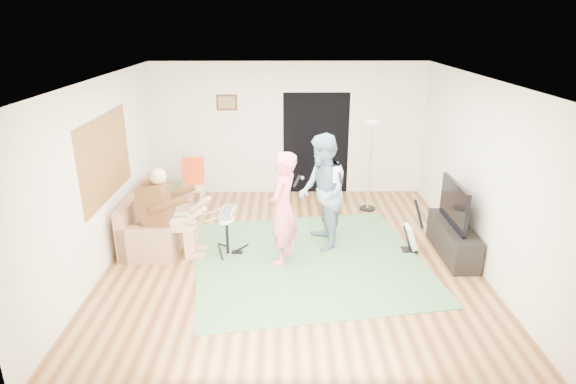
# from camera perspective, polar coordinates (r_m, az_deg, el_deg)

# --- Properties ---
(floor) EXTENTS (6.00, 6.00, 0.00)m
(floor) POSITION_cam_1_polar(r_m,az_deg,el_deg) (7.51, 0.45, -7.71)
(floor) COLOR brown
(floor) RESTS_ON ground
(walls) EXTENTS (5.50, 6.00, 2.70)m
(walls) POSITION_cam_1_polar(r_m,az_deg,el_deg) (6.99, 0.48, 2.15)
(walls) COLOR silver
(walls) RESTS_ON floor
(ceiling) EXTENTS (6.00, 6.00, 0.00)m
(ceiling) POSITION_cam_1_polar(r_m,az_deg,el_deg) (6.70, 0.51, 13.21)
(ceiling) COLOR white
(ceiling) RESTS_ON walls
(window_blinds) EXTENTS (0.00, 2.05, 2.05)m
(window_blinds) POSITION_cam_1_polar(r_m,az_deg,el_deg) (7.59, -20.80, 3.84)
(window_blinds) COLOR #9B6430
(window_blinds) RESTS_ON walls
(doorway) EXTENTS (2.10, 0.00, 2.10)m
(doorway) POSITION_cam_1_polar(r_m,az_deg,el_deg) (9.97, 3.32, 5.74)
(doorway) COLOR black
(doorway) RESTS_ON walls
(picture_frame) EXTENTS (0.42, 0.03, 0.32)m
(picture_frame) POSITION_cam_1_polar(r_m,az_deg,el_deg) (9.84, -7.27, 10.48)
(picture_frame) COLOR #3F2314
(picture_frame) RESTS_ON walls
(area_rug) EXTENTS (3.83, 3.73, 0.02)m
(area_rug) POSITION_cam_1_polar(r_m,az_deg,el_deg) (7.43, 2.43, -8.00)
(area_rug) COLOR #4B7245
(area_rug) RESTS_ON floor
(sofa) EXTENTS (0.82, 1.99, 0.81)m
(sofa) POSITION_cam_1_polar(r_m,az_deg,el_deg) (8.37, -15.53, -3.44)
(sofa) COLOR #A57652
(sofa) RESTS_ON floor
(drummer) EXTENTS (0.92, 0.51, 1.41)m
(drummer) POSITION_cam_1_polar(r_m,az_deg,el_deg) (7.59, -13.81, -3.46)
(drummer) COLOR #5A3519
(drummer) RESTS_ON sofa
(drum_kit) EXTENTS (0.39, 0.70, 0.72)m
(drum_kit) POSITION_cam_1_polar(r_m,az_deg,el_deg) (7.53, -7.22, -5.12)
(drum_kit) COLOR black
(drum_kit) RESTS_ON floor
(singer) EXTENTS (0.61, 0.73, 1.72)m
(singer) POSITION_cam_1_polar(r_m,az_deg,el_deg) (7.04, -0.61, -1.98)
(singer) COLOR #F96C7D
(singer) RESTS_ON floor
(microphone) EXTENTS (0.06, 0.06, 0.24)m
(microphone) POSITION_cam_1_polar(r_m,az_deg,el_deg) (6.90, 1.04, 1.29)
(microphone) COLOR black
(microphone) RESTS_ON singer
(guitarist) EXTENTS (0.81, 0.98, 1.84)m
(guitarist) POSITION_cam_1_polar(r_m,az_deg,el_deg) (7.51, 4.07, -0.07)
(guitarist) COLOR #6F90A2
(guitarist) RESTS_ON floor
(guitar_held) EXTENTS (0.14, 0.60, 0.26)m
(guitar_held) POSITION_cam_1_polar(r_m,az_deg,el_deg) (7.43, 5.67, 2.35)
(guitar_held) COLOR white
(guitar_held) RESTS_ON guitarist
(guitar_spare) EXTENTS (0.32, 0.28, 0.88)m
(guitar_spare) POSITION_cam_1_polar(r_m,az_deg,el_deg) (7.83, 14.37, -5.14)
(guitar_spare) COLOR black
(guitar_spare) RESTS_ON floor
(torchiere_lamp) EXTENTS (0.31, 0.31, 1.72)m
(torchiere_lamp) POSITION_cam_1_polar(r_m,az_deg,el_deg) (9.09, 9.81, 4.94)
(torchiere_lamp) COLOR black
(torchiere_lamp) RESTS_ON floor
(dining_chair) EXTENTS (0.44, 0.46, 1.00)m
(dining_chair) POSITION_cam_1_polar(r_m,az_deg,el_deg) (9.36, -11.15, 0.01)
(dining_chair) COLOR beige
(dining_chair) RESTS_ON floor
(tv_cabinet) EXTENTS (0.40, 1.40, 0.50)m
(tv_cabinet) POSITION_cam_1_polar(r_m,az_deg,el_deg) (7.91, 18.95, -5.37)
(tv_cabinet) COLOR black
(tv_cabinet) RESTS_ON floor
(television) EXTENTS (0.06, 1.07, 0.66)m
(television) POSITION_cam_1_polar(r_m,az_deg,el_deg) (7.67, 19.09, -1.31)
(television) COLOR black
(television) RESTS_ON tv_cabinet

